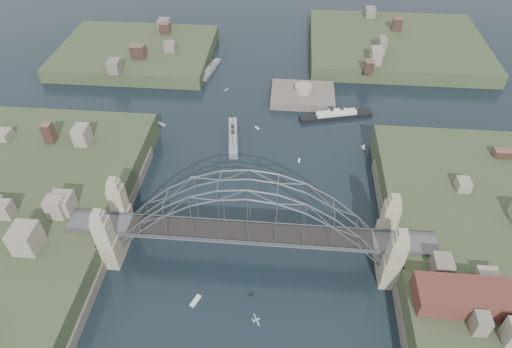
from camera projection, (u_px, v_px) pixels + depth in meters
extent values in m
plane|color=black|center=(250.00, 255.00, 105.52)|extent=(500.00, 500.00, 0.00)
cube|color=#515254|center=(249.00, 234.00, 100.16)|extent=(84.00, 6.00, 0.70)
cube|color=slate|center=(248.00, 242.00, 97.57)|extent=(84.00, 0.25, 0.50)
cube|color=slate|center=(250.00, 222.00, 102.01)|extent=(84.00, 0.25, 0.50)
cube|color=black|center=(249.00, 232.00, 99.79)|extent=(55.20, 5.20, 0.35)
cube|color=gray|center=(106.00, 239.00, 97.90)|extent=(3.40, 3.40, 17.70)
cube|color=gray|center=(120.00, 206.00, 105.29)|extent=(3.40, 3.40, 17.70)
cube|color=gray|center=(394.00, 259.00, 93.89)|extent=(3.40, 3.40, 17.70)
cube|color=gray|center=(388.00, 223.00, 101.28)|extent=(3.40, 3.40, 17.70)
cube|color=gray|center=(117.00, 236.00, 104.85)|extent=(4.08, 13.80, 8.00)
cube|color=gray|center=(387.00, 254.00, 100.83)|extent=(4.08, 13.80, 8.00)
cube|color=#354226|center=(13.00, 234.00, 107.87)|extent=(50.00, 90.00, 12.00)
cube|color=#5D544B|center=(104.00, 243.00, 107.11)|extent=(6.00, 70.00, 4.00)
cube|color=#354226|center=(503.00, 268.00, 100.49)|extent=(50.00, 90.00, 12.00)
cube|color=#5D544B|center=(402.00, 263.00, 102.59)|extent=(6.00, 70.00, 4.00)
cube|color=#354226|center=(137.00, 57.00, 178.94)|extent=(60.00, 45.00, 9.00)
cube|color=#354226|center=(395.00, 49.00, 183.17)|extent=(70.00, 55.00, 9.50)
cube|color=#5D544B|center=(302.00, 100.00, 156.85)|extent=(22.00, 16.00, 7.00)
cylinder|color=gray|center=(303.00, 89.00, 153.70)|extent=(6.00, 6.00, 2.40)
cube|color=#592D26|center=(468.00, 297.00, 85.66)|extent=(20.00, 8.00, 4.00)
cube|color=gray|center=(233.00, 138.00, 139.02)|extent=(5.31, 20.06, 1.77)
cube|color=gray|center=(233.00, 134.00, 138.13)|extent=(3.44, 11.10, 1.33)
cube|color=gray|center=(233.00, 132.00, 137.47)|extent=(2.11, 5.12, 0.88)
cylinder|color=black|center=(233.00, 133.00, 135.92)|extent=(0.95, 0.95, 1.77)
cylinder|color=black|center=(233.00, 127.00, 137.98)|extent=(0.95, 0.95, 1.77)
cylinder|color=slate|center=(233.00, 142.00, 132.67)|extent=(0.18, 0.18, 4.42)
cylinder|color=slate|center=(233.00, 119.00, 141.52)|extent=(0.18, 0.18, 4.42)
cube|color=gray|center=(211.00, 70.00, 171.24)|extent=(5.39, 16.40, 1.63)
cube|color=gray|center=(211.00, 67.00, 170.43)|extent=(3.40, 9.11, 1.22)
cube|color=gray|center=(211.00, 65.00, 169.81)|extent=(2.01, 4.23, 0.81)
cylinder|color=black|center=(209.00, 64.00, 168.52)|extent=(0.81, 0.81, 1.63)
cylinder|color=black|center=(212.00, 62.00, 170.15)|extent=(0.81, 0.81, 1.63)
cylinder|color=slate|center=(206.00, 70.00, 165.99)|extent=(0.16, 0.16, 4.07)
cylinder|color=slate|center=(215.00, 58.00, 172.95)|extent=(0.16, 0.16, 4.07)
cube|color=black|center=(336.00, 117.00, 147.61)|extent=(24.55, 9.50, 1.78)
cube|color=white|center=(336.00, 113.00, 146.72)|extent=(13.68, 5.87, 1.34)
cube|color=white|center=(337.00, 111.00, 146.04)|extent=(6.39, 3.34, 0.89)
cylinder|color=black|center=(332.00, 109.00, 145.30)|extent=(1.20, 1.20, 1.78)
cylinder|color=black|center=(342.00, 108.00, 145.74)|extent=(1.20, 1.20, 1.78)
cylinder|color=slate|center=(315.00, 112.00, 144.73)|extent=(0.18, 0.18, 4.46)
cylinder|color=slate|center=(358.00, 107.00, 146.61)|extent=(0.18, 0.18, 4.46)
cube|color=silver|center=(257.00, 320.00, 85.19)|extent=(1.37, 0.87, 0.25)
cube|color=silver|center=(257.00, 320.00, 85.16)|extent=(1.50, 2.61, 0.05)
cube|color=silver|center=(253.00, 321.00, 84.90)|extent=(0.52, 0.84, 0.31)
cube|color=white|center=(194.00, 178.00, 125.67)|extent=(2.29, 1.17, 0.45)
cube|color=white|center=(299.00, 161.00, 131.26)|extent=(0.64, 1.65, 0.45)
cube|color=white|center=(196.00, 301.00, 96.21)|extent=(2.19, 3.31, 0.45)
cube|color=white|center=(363.00, 148.00, 135.59)|extent=(1.55, 2.28, 0.45)
cylinder|color=slate|center=(364.00, 146.00, 134.89)|extent=(0.08, 0.08, 2.20)
cone|color=silver|center=(364.00, 146.00, 134.89)|extent=(1.42, 1.54, 1.92)
cube|color=white|center=(161.00, 124.00, 144.91)|extent=(3.26, 2.54, 0.45)
cube|color=white|center=(257.00, 128.00, 143.36)|extent=(1.51, 1.61, 0.45)
cube|color=white|center=(226.00, 90.00, 160.77)|extent=(1.32, 1.88, 0.45)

